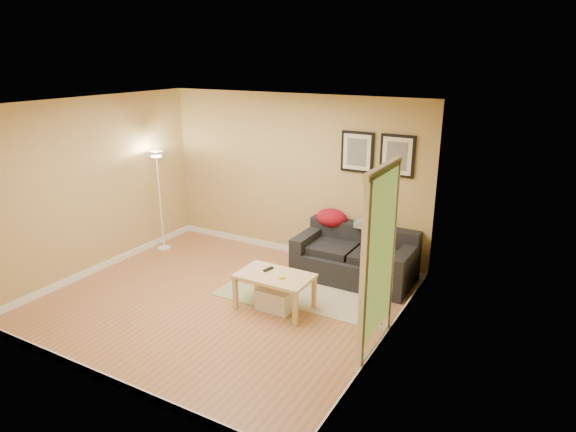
# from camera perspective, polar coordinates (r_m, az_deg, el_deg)

# --- Properties ---
(floor) EXTENTS (4.50, 4.50, 0.00)m
(floor) POSITION_cam_1_polar(r_m,az_deg,el_deg) (6.90, -7.57, -9.55)
(floor) COLOR #B36D4C
(floor) RESTS_ON ground
(ceiling) EXTENTS (4.50, 4.50, 0.00)m
(ceiling) POSITION_cam_1_polar(r_m,az_deg,el_deg) (6.15, -8.58, 12.48)
(ceiling) COLOR white
(ceiling) RESTS_ON wall_back
(wall_back) EXTENTS (4.50, 0.00, 4.50)m
(wall_back) POSITION_cam_1_polar(r_m,az_deg,el_deg) (8.02, 0.60, 4.50)
(wall_back) COLOR tan
(wall_back) RESTS_ON ground
(wall_front) EXTENTS (4.50, 0.00, 4.50)m
(wall_front) POSITION_cam_1_polar(r_m,az_deg,el_deg) (5.06, -21.82, -5.05)
(wall_front) COLOR tan
(wall_front) RESTS_ON ground
(wall_left) EXTENTS (0.00, 4.00, 4.00)m
(wall_left) POSITION_cam_1_polar(r_m,az_deg,el_deg) (7.93, -21.15, 3.12)
(wall_left) COLOR tan
(wall_left) RESTS_ON ground
(wall_right) EXTENTS (0.00, 4.00, 4.00)m
(wall_right) POSITION_cam_1_polar(r_m,az_deg,el_deg) (5.40, 11.39, -2.62)
(wall_right) COLOR tan
(wall_right) RESTS_ON ground
(baseboard_back) EXTENTS (4.50, 0.02, 0.10)m
(baseboard_back) POSITION_cam_1_polar(r_m,az_deg,el_deg) (8.40, 0.54, -3.84)
(baseboard_back) COLOR white
(baseboard_back) RESTS_ON ground
(baseboard_front) EXTENTS (4.50, 0.02, 0.10)m
(baseboard_front) POSITION_cam_1_polar(r_m,az_deg,el_deg) (5.65, -20.22, -16.79)
(baseboard_front) COLOR white
(baseboard_front) RESTS_ON ground
(baseboard_left) EXTENTS (0.02, 4.00, 0.10)m
(baseboard_left) POSITION_cam_1_polar(r_m,az_deg,el_deg) (8.31, -20.14, -5.24)
(baseboard_left) COLOR white
(baseboard_left) RESTS_ON ground
(baseboard_right) EXTENTS (0.02, 4.00, 0.10)m
(baseboard_right) POSITION_cam_1_polar(r_m,az_deg,el_deg) (5.96, 10.55, -13.94)
(baseboard_right) COLOR white
(baseboard_right) RESTS_ON ground
(sofa) EXTENTS (1.70, 0.90, 0.75)m
(sofa) POSITION_cam_1_polar(r_m,az_deg,el_deg) (7.38, 7.58, -4.43)
(sofa) COLOR black
(sofa) RESTS_ON ground
(red_throw) EXTENTS (0.48, 0.36, 0.28)m
(red_throw) POSITION_cam_1_polar(r_m,az_deg,el_deg) (7.72, 4.95, -0.21)
(red_throw) COLOR maroon
(red_throw) RESTS_ON sofa
(plaid_throw) EXTENTS (0.45, 0.32, 0.10)m
(plaid_throw) POSITION_cam_1_polar(r_m,az_deg,el_deg) (7.44, 9.35, -0.99)
(plaid_throw) COLOR tan
(plaid_throw) RESTS_ON sofa
(framed_print_left) EXTENTS (0.50, 0.04, 0.60)m
(framed_print_left) POSITION_cam_1_polar(r_m,az_deg,el_deg) (7.45, 7.88, 7.22)
(framed_print_left) COLOR black
(framed_print_left) RESTS_ON wall_back
(framed_print_right) EXTENTS (0.50, 0.04, 0.60)m
(framed_print_right) POSITION_cam_1_polar(r_m,az_deg,el_deg) (7.26, 12.30, 6.69)
(framed_print_right) COLOR black
(framed_print_right) RESTS_ON wall_back
(area_rug) EXTENTS (1.25, 0.85, 0.01)m
(area_rug) POSITION_cam_1_polar(r_m,az_deg,el_deg) (6.82, 5.68, -9.75)
(area_rug) COLOR beige
(area_rug) RESTS_ON ground
(green_runner) EXTENTS (0.70, 0.50, 0.01)m
(green_runner) POSITION_cam_1_polar(r_m,az_deg,el_deg) (7.07, -5.21, -8.68)
(green_runner) COLOR #668C4C
(green_runner) RESTS_ON ground
(coffee_table) EXTENTS (1.07, 0.80, 0.48)m
(coffee_table) POSITION_cam_1_polar(r_m,az_deg,el_deg) (6.56, -1.51, -8.58)
(coffee_table) COLOR beige
(coffee_table) RESTS_ON ground
(remote_control) EXTENTS (0.08, 0.17, 0.02)m
(remote_control) POSITION_cam_1_polar(r_m,az_deg,el_deg) (6.59, -2.24, -6.05)
(remote_control) COLOR black
(remote_control) RESTS_ON coffee_table
(tape_roll) EXTENTS (0.07, 0.07, 0.03)m
(tape_roll) POSITION_cam_1_polar(r_m,az_deg,el_deg) (6.34, -0.70, -6.98)
(tape_roll) COLOR yellow
(tape_roll) RESTS_ON coffee_table
(storage_bin) EXTENTS (0.47, 0.35, 0.29)m
(storage_bin) POSITION_cam_1_polar(r_m,az_deg,el_deg) (6.59, -1.38, -9.34)
(storage_bin) COLOR white
(storage_bin) RESTS_ON ground
(side_table) EXTENTS (0.37, 0.37, 0.57)m
(side_table) POSITION_cam_1_polar(r_m,az_deg,el_deg) (6.21, 9.89, -9.99)
(side_table) COLOR white
(side_table) RESTS_ON ground
(book_stack) EXTENTS (0.23, 0.27, 0.08)m
(book_stack) POSITION_cam_1_polar(r_m,az_deg,el_deg) (6.06, 9.85, -7.33)
(book_stack) COLOR #363CA3
(book_stack) RESTS_ON side_table
(floor_lamp) EXTENTS (0.22, 0.22, 1.69)m
(floor_lamp) POSITION_cam_1_polar(r_m,az_deg,el_deg) (8.58, -14.29, 1.36)
(floor_lamp) COLOR white
(floor_lamp) RESTS_ON ground
(doorway) EXTENTS (0.12, 1.01, 2.13)m
(doorway) POSITION_cam_1_polar(r_m,az_deg,el_deg) (5.39, 10.20, -5.77)
(doorway) COLOR white
(doorway) RESTS_ON ground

